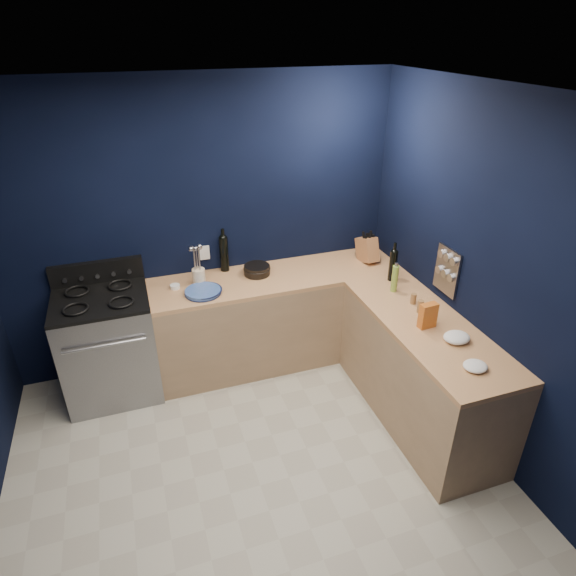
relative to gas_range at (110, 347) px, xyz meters
name	(u,v)px	position (x,y,z in m)	size (l,w,h in m)	color
floor	(260,486)	(0.93, -1.42, -0.47)	(3.50, 3.50, 0.02)	#ACA997
ceiling	(245,98)	(0.93, -1.42, 2.15)	(3.50, 3.50, 0.02)	silver
wall_back	(202,229)	(0.93, 0.34, 0.84)	(3.50, 0.02, 2.60)	black
wall_right	(500,289)	(2.69, -1.42, 0.84)	(0.02, 3.50, 2.60)	black
cab_back	(278,319)	(1.53, 0.02, -0.03)	(2.30, 0.63, 0.86)	#9F7D5C
top_back	(278,277)	(1.53, 0.02, 0.42)	(2.30, 0.63, 0.04)	#976138
cab_right	(420,373)	(2.37, -1.13, -0.03)	(0.63, 1.67, 0.86)	#9F7D5C
top_right	(428,326)	(2.37, -1.13, 0.42)	(0.63, 1.67, 0.04)	#976138
gas_range	(110,347)	(0.00, 0.00, 0.00)	(0.76, 0.66, 0.92)	gray
oven_door	(110,370)	(0.00, -0.32, -0.01)	(0.59, 0.02, 0.42)	black
cooktop	(99,300)	(0.00, 0.00, 0.48)	(0.76, 0.66, 0.03)	black
backguard	(97,272)	(0.00, 0.30, 0.58)	(0.76, 0.06, 0.20)	black
spice_panel	(447,271)	(2.67, -0.87, 0.72)	(0.02, 0.28, 0.38)	gray
wall_outlet	(205,253)	(0.93, 0.32, 0.62)	(0.09, 0.02, 0.13)	white
plate_stack	(203,292)	(0.83, -0.11, 0.46)	(0.30, 0.30, 0.04)	#315E94
ramekin	(175,287)	(0.62, 0.06, 0.46)	(0.08, 0.08, 0.03)	white
utensil_crock	(199,276)	(0.83, 0.08, 0.51)	(0.11, 0.11, 0.14)	#F1DEC3
wine_bottle_back	(224,254)	(1.10, 0.27, 0.60)	(0.08, 0.08, 0.33)	black
lemon_basket	(257,270)	(1.36, 0.09, 0.48)	(0.23, 0.23, 0.09)	black
knife_block	(367,250)	(2.43, 0.03, 0.56)	(0.13, 0.21, 0.23)	#976138
wine_bottle_right	(393,266)	(2.46, -0.40, 0.58)	(0.07, 0.07, 0.28)	black
oil_bottle	(395,279)	(2.38, -0.59, 0.56)	(0.05, 0.05, 0.23)	#81A63B
spice_jar_near	(420,306)	(2.40, -0.96, 0.49)	(0.05, 0.05, 0.11)	olive
spice_jar_far	(413,299)	(2.42, -0.82, 0.48)	(0.05, 0.05, 0.09)	olive
crouton_bag	(428,316)	(2.33, -1.16, 0.54)	(0.13, 0.06, 0.20)	red
towel_front	(457,337)	(2.43, -1.40, 0.47)	(0.19, 0.17, 0.07)	white
towel_end	(475,366)	(2.35, -1.71, 0.46)	(0.16, 0.15, 0.05)	white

